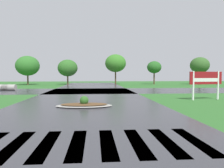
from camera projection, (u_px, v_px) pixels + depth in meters
The scene contains 7 objects.
asphalt_roadway at pixel (86, 109), 12.83m from camera, with size 10.12×80.00×0.01m, color #35353A.
asphalt_cross_road at pixel (90, 91), 26.71m from camera, with size 90.00×9.11×0.01m, color #35353A.
crosswalk_stripes at pixel (77, 143), 6.40m from camera, with size 7.65×2.89×0.01m.
estate_billboard at pixel (206, 80), 17.30m from camera, with size 2.90×0.50×2.32m.
median_island at pixel (84, 104), 13.72m from camera, with size 3.59×1.78×0.68m.
drainage_pipe_stack at pixel (6, 87), 27.30m from camera, with size 2.69×1.16×0.77m.
background_treeline at pixel (99, 66), 42.46m from camera, with size 37.99×5.47×6.04m.
Camera 1 is at (0.52, -2.84, 2.06)m, focal length 34.48 mm.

